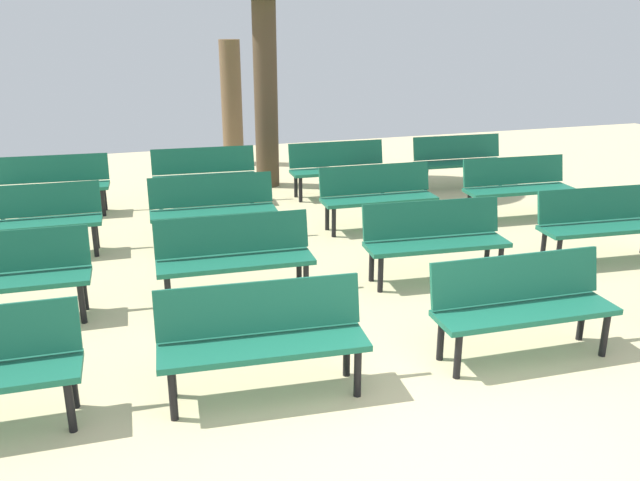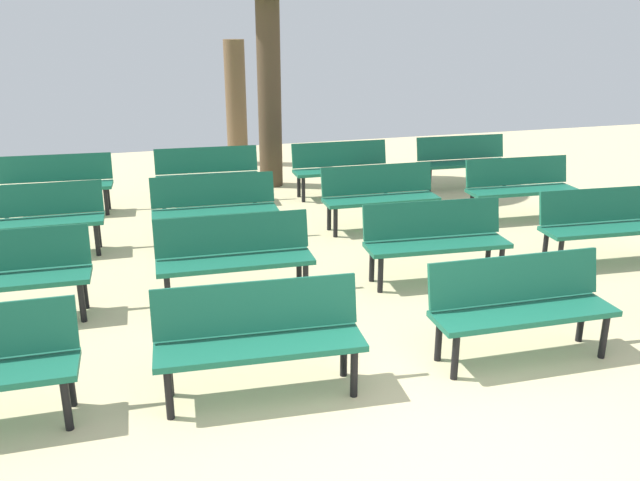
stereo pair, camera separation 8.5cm
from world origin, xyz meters
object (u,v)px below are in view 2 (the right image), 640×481
at_px(bench_r2_c3, 520,184).
at_px(tree_0, 236,103).
at_px(bench_r2_c1, 214,205).
at_px(bench_r3_c1, 207,172).
at_px(bench_r0_c1, 259,333).
at_px(bench_r3_c0, 56,181).
at_px(bench_r1_c1, 234,253).
at_px(bench_r1_c0, 3,271).
at_px(bench_r3_c3, 463,158).
at_px(bench_r2_c0, 36,216).
at_px(bench_r1_c3, 605,221).
at_px(bench_r0_c2, 520,302).
at_px(bench_r3_c2, 341,166).
at_px(bench_r1_c2, 435,237).
at_px(bench_r2_c2, 380,193).

xyz_separation_m(bench_r2_c3, tree_0, (-3.24, 5.01, 0.70)).
bearing_deg(bench_r2_c1, bench_r3_c1, 87.84).
distance_m(bench_r0_c1, bench_r2_c1, 3.77).
bearing_deg(bench_r2_c3, bench_r3_c0, 164.91).
bearing_deg(bench_r1_c1, bench_r2_c1, 90.59).
distance_m(bench_r1_c0, bench_r3_c3, 7.64).
bearing_deg(bench_r2_c0, bench_r1_c3, -17.33).
height_order(bench_r1_c3, bench_r3_c3, same).
bearing_deg(bench_r0_c2, bench_r1_c3, 39.51).
relative_size(bench_r3_c0, bench_r3_c2, 1.01).
bearing_deg(bench_r1_c0, bench_r1_c2, -1.06).
bearing_deg(bench_r2_c2, bench_r3_c3, 40.36).
height_order(bench_r0_c1, bench_r1_c2, same).
bearing_deg(bench_r0_c2, bench_r2_c1, 120.35).
height_order(bench_r2_c0, bench_r2_c2, same).
height_order(bench_r2_c1, tree_0, tree_0).
height_order(bench_r2_c0, bench_r2_c3, same).
xyz_separation_m(bench_r2_c0, bench_r3_c3, (6.70, 1.53, 0.00)).
xyz_separation_m(bench_r1_c3, bench_r3_c1, (-4.17, 4.03, 0.00)).
distance_m(bench_r2_c3, tree_0, 6.01).
distance_m(bench_r0_c1, bench_r3_c3, 7.23).
relative_size(bench_r2_c1, bench_r3_c0, 0.99).
xyz_separation_m(bench_r0_c2, bench_r2_c1, (-2.04, 3.84, 0.00)).
xyz_separation_m(bench_r1_c1, bench_r3_c1, (0.25, 3.82, 0.00)).
bearing_deg(bench_r1_c1, tree_0, 82.30).
bearing_deg(bench_r1_c2, bench_r2_c1, 141.49).
bearing_deg(bench_r2_c0, bench_r1_c1, -42.65).
bearing_deg(bench_r3_c1, bench_r3_c0, -177.56).
xyz_separation_m(bench_r2_c2, tree_0, (-1.10, 4.87, 0.70)).
xyz_separation_m(bench_r2_c2, bench_r2_c3, (2.14, -0.14, 0.00)).
bearing_deg(bench_r2_c3, bench_r0_c1, -138.77).
relative_size(bench_r1_c1, bench_r1_c3, 0.99).
xyz_separation_m(bench_r1_c1, bench_r1_c2, (2.23, -0.13, 0.00)).
distance_m(bench_r1_c1, bench_r3_c2, 4.39).
distance_m(bench_r2_c2, bench_r3_c2, 1.84).
bearing_deg(bench_r0_c2, bench_r1_c2, 88.99).
relative_size(bench_r2_c2, bench_r3_c2, 1.00).
xyz_separation_m(bench_r1_c3, bench_r2_c0, (-6.52, 2.26, 0.00)).
bearing_deg(bench_r0_c1, bench_r1_c1, 90.28).
distance_m(bench_r2_c2, bench_r3_c0, 4.80).
distance_m(bench_r1_c3, bench_r2_c0, 6.90).
bearing_deg(bench_r0_c2, bench_r1_c1, 139.74).
xyz_separation_m(bench_r2_c1, bench_r2_c3, (4.42, -0.21, 0.00)).
height_order(bench_r2_c1, bench_r2_c2, same).
bearing_deg(bench_r3_c2, bench_r1_c2, -90.73).
distance_m(bench_r2_c1, tree_0, 4.99).
relative_size(bench_r1_c0, bench_r2_c2, 1.00).
distance_m(bench_r1_c0, bench_r2_c3, 6.88).
xyz_separation_m(bench_r2_c2, bench_r3_c3, (2.26, 1.76, 0.00)).
xyz_separation_m(bench_r1_c3, bench_r3_c0, (-6.40, 4.10, 0.00)).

